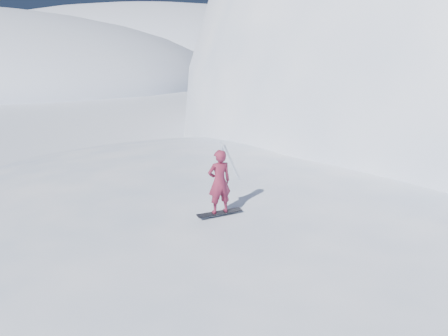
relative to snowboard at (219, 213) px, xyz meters
name	(u,v)px	position (x,y,z in m)	size (l,w,h in m)	color
ground	(260,277)	(1.26, 0.48, -2.41)	(400.00, 400.00, 0.00)	white
near_ridge	(289,236)	(2.26, 3.48, -2.41)	(36.00, 28.00, 4.80)	white
peak_shoulder	(404,141)	(11.26, 20.48, -2.41)	(28.00, 24.00, 18.00)	white
far_ridge_c	(147,66)	(-38.74, 110.48, -2.41)	(140.00, 90.00, 36.00)	white
wind_bumps	(248,244)	(0.70, 2.59, -2.41)	(16.00, 14.40, 1.00)	white
snowboard	(219,213)	(0.00, 0.00, 0.00)	(1.40, 0.26, 0.02)	black
snowboarder	(219,182)	(0.00, 0.00, 0.98)	(0.71, 0.46, 1.94)	maroon
board_tracks	(225,157)	(-0.66, 5.97, 0.01)	(1.64, 5.94, 0.04)	silver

